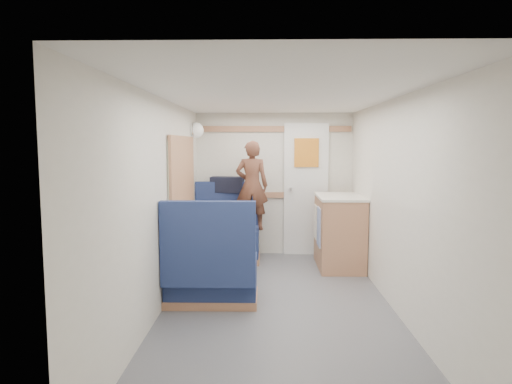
{
  "coord_description": "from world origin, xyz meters",
  "views": [
    {
      "loc": [
        -0.12,
        -4.2,
        1.57
      ],
      "look_at": [
        -0.23,
        0.9,
        1.03
      ],
      "focal_mm": 32.0,
      "sensor_mm": 36.0,
      "label": 1
    }
  ],
  "objects_px": {
    "bench_near": "(211,274)",
    "person": "(252,185)",
    "galley_counter": "(339,231)",
    "tumbler_left": "(197,216)",
    "dome_light": "(196,130)",
    "bread_loaf": "(237,209)",
    "pepper_grinder": "(226,214)",
    "dinette_table": "(220,231)",
    "duffel_bag": "(227,185)",
    "tumbler_right": "(217,213)",
    "beer_glass": "(233,210)",
    "cheese_block": "(221,218)",
    "bench_far": "(226,238)",
    "orange_fruit": "(233,217)",
    "wine_glass": "(210,207)",
    "tray": "(230,223)"
  },
  "relations": [
    {
      "from": "dome_light",
      "to": "orange_fruit",
      "type": "bearing_deg",
      "value": -63.57
    },
    {
      "from": "dome_light",
      "to": "bread_loaf",
      "type": "distance_m",
      "value": 1.23
    },
    {
      "from": "bench_near",
      "to": "person",
      "type": "distance_m",
      "value": 1.78
    },
    {
      "from": "galley_counter",
      "to": "duffel_bag",
      "type": "height_order",
      "value": "duffel_bag"
    },
    {
      "from": "dinette_table",
      "to": "bench_near",
      "type": "relative_size",
      "value": 0.88
    },
    {
      "from": "dinette_table",
      "to": "dome_light",
      "type": "height_order",
      "value": "dome_light"
    },
    {
      "from": "bench_near",
      "to": "wine_glass",
      "type": "relative_size",
      "value": 6.25
    },
    {
      "from": "bench_far",
      "to": "dome_light",
      "type": "relative_size",
      "value": 5.25
    },
    {
      "from": "dinette_table",
      "to": "tumbler_left",
      "type": "height_order",
      "value": "tumbler_left"
    },
    {
      "from": "dinette_table",
      "to": "wine_glass",
      "type": "distance_m",
      "value": 0.3
    },
    {
      "from": "person",
      "to": "bench_far",
      "type": "bearing_deg",
      "value": -20.67
    },
    {
      "from": "cheese_block",
      "to": "pepper_grinder",
      "type": "xyz_separation_m",
      "value": [
        0.04,
        0.19,
        0.02
      ]
    },
    {
      "from": "bench_far",
      "to": "tumbler_right",
      "type": "distance_m",
      "value": 0.95
    },
    {
      "from": "bench_near",
      "to": "person",
      "type": "relative_size",
      "value": 0.9
    },
    {
      "from": "dome_light",
      "to": "bench_far",
      "type": "bearing_deg",
      "value": 2.12
    },
    {
      "from": "tray",
      "to": "tumbler_right",
      "type": "distance_m",
      "value": 0.45
    },
    {
      "from": "duffel_bag",
      "to": "bread_loaf",
      "type": "distance_m",
      "value": 0.8
    },
    {
      "from": "cheese_block",
      "to": "wine_glass",
      "type": "height_order",
      "value": "wine_glass"
    },
    {
      "from": "galley_counter",
      "to": "bread_loaf",
      "type": "relative_size",
      "value": 3.88
    },
    {
      "from": "tray",
      "to": "tumbler_left",
      "type": "relative_size",
      "value": 2.68
    },
    {
      "from": "wine_glass",
      "to": "pepper_grinder",
      "type": "relative_size",
      "value": 1.68
    },
    {
      "from": "dome_light",
      "to": "person",
      "type": "xyz_separation_m",
      "value": [
        0.74,
        -0.13,
        -0.72
      ]
    },
    {
      "from": "bench_far",
      "to": "cheese_block",
      "type": "height_order",
      "value": "bench_far"
    },
    {
      "from": "orange_fruit",
      "to": "pepper_grinder",
      "type": "height_order",
      "value": "pepper_grinder"
    },
    {
      "from": "dinette_table",
      "to": "dome_light",
      "type": "distance_m",
      "value": 1.51
    },
    {
      "from": "bread_loaf",
      "to": "wine_glass",
      "type": "bearing_deg",
      "value": -130.51
    },
    {
      "from": "bench_near",
      "to": "pepper_grinder",
      "type": "distance_m",
      "value": 0.98
    },
    {
      "from": "bench_far",
      "to": "galley_counter",
      "type": "bearing_deg",
      "value": -12.1
    },
    {
      "from": "dinette_table",
      "to": "cheese_block",
      "type": "bearing_deg",
      "value": -80.59
    },
    {
      "from": "cheese_block",
      "to": "wine_glass",
      "type": "relative_size",
      "value": 0.56
    },
    {
      "from": "galley_counter",
      "to": "person",
      "type": "relative_size",
      "value": 0.79
    },
    {
      "from": "duffel_bag",
      "to": "tumbler_left",
      "type": "xyz_separation_m",
      "value": [
        -0.22,
        -1.35,
        -0.23
      ]
    },
    {
      "from": "beer_glass",
      "to": "bread_loaf",
      "type": "bearing_deg",
      "value": 73.64
    },
    {
      "from": "tumbler_left",
      "to": "dinette_table",
      "type": "bearing_deg",
      "value": 46.08
    },
    {
      "from": "tumbler_right",
      "to": "cheese_block",
      "type": "bearing_deg",
      "value": -74.68
    },
    {
      "from": "bench_near",
      "to": "cheese_block",
      "type": "xyz_separation_m",
      "value": [
        0.03,
        0.67,
        0.45
      ]
    },
    {
      "from": "duffel_bag",
      "to": "tumbler_left",
      "type": "bearing_deg",
      "value": -92.82
    },
    {
      "from": "tumbler_left",
      "to": "bread_loaf",
      "type": "relative_size",
      "value": 0.51
    },
    {
      "from": "bench_near",
      "to": "pepper_grinder",
      "type": "height_order",
      "value": "bench_near"
    },
    {
      "from": "galley_counter",
      "to": "pepper_grinder",
      "type": "relative_size",
      "value": 9.2
    },
    {
      "from": "dome_light",
      "to": "wine_glass",
      "type": "relative_size",
      "value": 1.19
    },
    {
      "from": "duffel_bag",
      "to": "beer_glass",
      "type": "distance_m",
      "value": 0.95
    },
    {
      "from": "bench_far",
      "to": "bench_near",
      "type": "distance_m",
      "value": 1.73
    },
    {
      "from": "bench_near",
      "to": "cheese_block",
      "type": "relative_size",
      "value": 11.24
    },
    {
      "from": "dome_light",
      "to": "tumbler_right",
      "type": "xyz_separation_m",
      "value": [
        0.36,
        -0.81,
        -0.98
      ]
    },
    {
      "from": "tumbler_left",
      "to": "duffel_bag",
      "type": "bearing_deg",
      "value": 80.79
    },
    {
      "from": "tumbler_right",
      "to": "pepper_grinder",
      "type": "relative_size",
      "value": 1.05
    },
    {
      "from": "galley_counter",
      "to": "tumbler_left",
      "type": "distance_m",
      "value": 1.89
    },
    {
      "from": "dinette_table",
      "to": "duffel_bag",
      "type": "relative_size",
      "value": 2.05
    },
    {
      "from": "wine_glass",
      "to": "beer_glass",
      "type": "bearing_deg",
      "value": 36.57
    }
  ]
}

